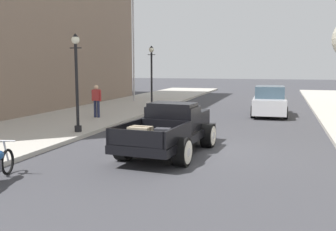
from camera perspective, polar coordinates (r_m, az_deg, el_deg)
name	(u,v)px	position (r m, az deg, el deg)	size (l,w,h in m)	color
ground_plane	(195,149)	(12.86, 4.06, -4.99)	(140.00, 140.00, 0.00)	#3D3D42
sidewalk_left	(12,136)	(16.03, -22.15, -2.77)	(5.50, 64.00, 0.15)	#B7B2A8
hotrod_truck_black	(172,128)	(12.32, 0.59, -1.94)	(2.44, 5.03, 1.58)	black
car_background_silver	(269,102)	(22.00, 14.84, 1.97)	(1.97, 4.35, 1.65)	#B7B7BC
pedestrian_sidewalk_left	(97,99)	(19.73, -10.57, 2.42)	(0.53, 0.22, 1.65)	#232847
street_lamp_near	(77,75)	(15.48, -13.44, 5.83)	(0.50, 0.32, 3.85)	black
street_lamp_far	(152,72)	(24.25, -2.46, 6.52)	(0.50, 0.32, 3.85)	black
flagpole	(136,25)	(29.10, -4.76, 13.32)	(1.74, 0.16, 9.16)	#B2B2B7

